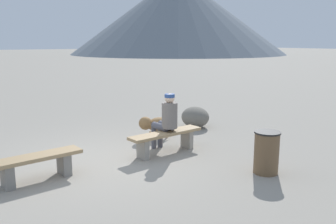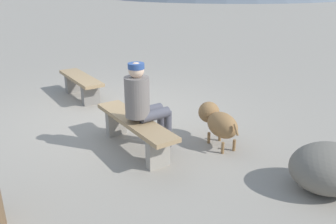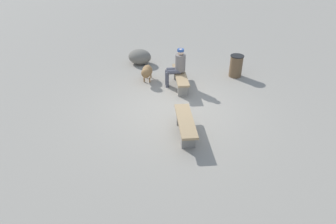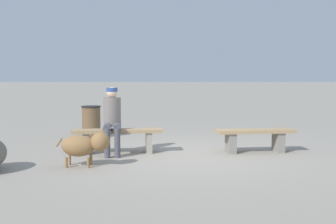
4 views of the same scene
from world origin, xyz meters
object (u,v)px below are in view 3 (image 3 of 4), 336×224
object	(u,v)px
bench_right	(180,77)
boulder	(140,57)
seated_person	(177,65)
trash_bin	(236,66)
bench_left	(185,124)
dog	(147,72)

from	to	relation	value
bench_right	boulder	size ratio (longest dim) A/B	1.97
seated_person	trash_bin	xyz separation A→B (m)	(0.83, -2.08, -0.35)
bench_left	boulder	bearing A→B (deg)	13.02
bench_left	dog	xyz separation A→B (m)	(3.08, 1.27, 0.06)
seated_person	trash_bin	bearing A→B (deg)	-76.08
bench_right	dog	bearing A→B (deg)	64.33
trash_bin	dog	bearing A→B (deg)	99.63
seated_person	boulder	distance (m)	2.43
seated_person	boulder	size ratio (longest dim) A/B	1.43
seated_person	trash_bin	distance (m)	2.27
bench_left	dog	world-z (taller)	dog
dog	boulder	size ratio (longest dim) A/B	1.01
bench_left	trash_bin	size ratio (longest dim) A/B	2.03
seated_person	bench_right	bearing A→B (deg)	-137.28
seated_person	trash_bin	world-z (taller)	seated_person
bench_right	trash_bin	world-z (taller)	trash_bin
bench_right	seated_person	bearing A→B (deg)	43.40
bench_left	dog	size ratio (longest dim) A/B	1.74
bench_right	seated_person	xyz separation A→B (m)	(0.09, 0.11, 0.40)
bench_right	seated_person	world-z (taller)	seated_person
seated_person	boulder	bearing A→B (deg)	30.50
bench_right	trash_bin	xyz separation A→B (m)	(0.92, -1.98, 0.05)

